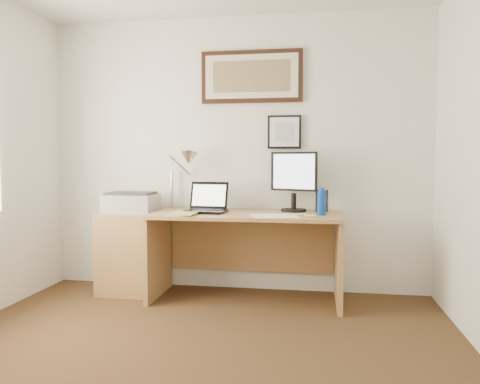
% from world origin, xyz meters
% --- Properties ---
extents(wall_back, '(3.50, 0.02, 2.50)m').
position_xyz_m(wall_back, '(0.00, 2.00, 1.25)').
color(wall_back, white).
rests_on(wall_back, ground).
extents(side_cabinet, '(0.50, 0.40, 0.73)m').
position_xyz_m(side_cabinet, '(-0.92, 1.68, 0.36)').
color(side_cabinet, '#9B7041').
rests_on(side_cabinet, floor).
extents(water_bottle, '(0.07, 0.07, 0.20)m').
position_xyz_m(water_bottle, '(0.78, 1.58, 0.85)').
color(water_bottle, '#0C379E').
rests_on(water_bottle, desk).
extents(bottle_cap, '(0.04, 0.04, 0.02)m').
position_xyz_m(bottle_cap, '(0.78, 1.58, 0.96)').
color(bottle_cap, '#0C379E').
rests_on(bottle_cap, water_bottle).
extents(speaker, '(0.11, 0.10, 0.19)m').
position_xyz_m(speaker, '(0.79, 1.82, 0.85)').
color(speaker, black).
rests_on(speaker, desk).
extents(paper_sheet_a, '(0.30, 0.35, 0.00)m').
position_xyz_m(paper_sheet_a, '(0.33, 1.45, 0.75)').
color(paper_sheet_a, white).
rests_on(paper_sheet_a, desk).
extents(paper_sheet_b, '(0.27, 0.35, 0.00)m').
position_xyz_m(paper_sheet_b, '(0.49, 1.45, 0.75)').
color(paper_sheet_b, white).
rests_on(paper_sheet_b, desk).
extents(sticky_pad, '(0.09, 0.09, 0.01)m').
position_xyz_m(sticky_pad, '(0.69, 1.48, 0.76)').
color(sticky_pad, '#F5E274').
rests_on(sticky_pad, desk).
extents(marker_pen, '(0.14, 0.06, 0.02)m').
position_xyz_m(marker_pen, '(0.57, 1.52, 0.76)').
color(marker_pen, white).
rests_on(marker_pen, desk).
extents(book, '(0.21, 0.28, 0.02)m').
position_xyz_m(book, '(-0.42, 1.44, 0.76)').
color(book, '#C2C05B').
rests_on(book, desk).
extents(desk, '(1.60, 0.70, 0.75)m').
position_xyz_m(desk, '(0.15, 1.72, 0.51)').
color(desk, '#9B7041').
rests_on(desk, floor).
extents(laptop, '(0.36, 0.33, 0.26)m').
position_xyz_m(laptop, '(-0.19, 1.64, 0.81)').
color(laptop, black).
rests_on(laptop, desk).
extents(lcd_monitor, '(0.41, 0.22, 0.52)m').
position_xyz_m(lcd_monitor, '(0.54, 1.82, 1.04)').
color(lcd_monitor, black).
rests_on(lcd_monitor, desk).
extents(printer, '(0.44, 0.34, 0.18)m').
position_xyz_m(printer, '(-0.91, 1.71, 0.82)').
color(printer, '#A3A3A5').
rests_on(printer, side_cabinet).
extents(desk_lamp, '(0.29, 0.27, 0.53)m').
position_xyz_m(desk_lamp, '(-0.41, 1.81, 1.19)').
color(desk_lamp, silver).
rests_on(desk_lamp, desk).
extents(picture_large, '(0.92, 0.04, 0.47)m').
position_xyz_m(picture_large, '(0.15, 1.97, 1.95)').
color(picture_large, black).
rests_on(picture_large, wall_back).
extents(picture_small, '(0.30, 0.03, 0.30)m').
position_xyz_m(picture_small, '(0.45, 1.97, 1.45)').
color(picture_small, black).
rests_on(picture_small, wall_back).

